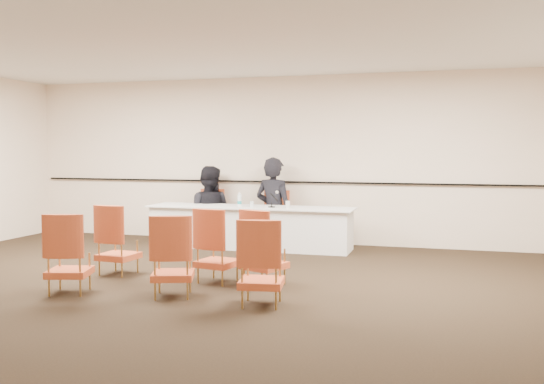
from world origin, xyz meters
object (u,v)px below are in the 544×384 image
(panelist_second_chair, at_px, (209,215))
(coffee_cup, at_px, (288,205))
(microphone, at_px, (272,199))
(aud_chair_front_right, at_px, (264,247))
(water_bottle, at_px, (240,199))
(panelist_second, at_px, (209,216))
(drinking_glass, at_px, (252,204))
(panel_table, at_px, (250,227))
(aud_chair_back_mid, at_px, (173,255))
(panelist_main, at_px, (274,213))
(aud_chair_front_mid, at_px, (218,245))
(aud_chair_back_right, at_px, (261,262))
(aud_chair_front_left, at_px, (118,239))
(aud_chair_back_left, at_px, (69,253))
(panelist_main_chair, at_px, (274,218))

(panelist_second_chair, height_order, coffee_cup, panelist_second_chair)
(microphone, height_order, aud_chair_front_right, microphone)
(microphone, height_order, water_bottle, microphone)
(microphone, distance_m, water_bottle, 0.59)
(panelist_second, bearing_deg, drinking_glass, 144.52)
(panel_table, relative_size, aud_chair_back_mid, 3.75)
(panelist_main, distance_m, aud_chair_front_mid, 3.22)
(panel_table, bearing_deg, aud_chair_back_right, -69.96)
(coffee_cup, xyz_separation_m, aud_chair_front_left, (-1.69, -2.50, -0.30))
(aud_chair_back_left, bearing_deg, water_bottle, 61.22)
(panelist_main_chair, bearing_deg, coffee_cup, -56.22)
(panelist_second_chair, bearing_deg, aud_chair_back_right, -61.01)
(panelist_main_chair, bearing_deg, aud_chair_back_left, -106.86)
(microphone, bearing_deg, panel_table, -172.24)
(panelist_main_chair, bearing_deg, panelist_second, -180.00)
(panelist_second_chair, distance_m, water_bottle, 1.05)
(panel_table, distance_m, panelist_second, 1.13)
(drinking_glass, bearing_deg, panelist_second_chair, 148.84)
(aud_chair_front_left, relative_size, aud_chair_front_mid, 1.00)
(panelist_main_chair, bearing_deg, panelist_main, 0.00)
(microphone, bearing_deg, panelist_main, 123.28)
(panel_table, xyz_separation_m, aud_chair_back_left, (-0.98, -3.70, 0.12))
(panelist_main, xyz_separation_m, aud_chair_back_right, (1.08, -4.14, -0.09))
(coffee_cup, relative_size, aud_chair_back_mid, 0.13)
(aud_chair_front_left, bearing_deg, aud_chair_back_mid, -31.51)
(aud_chair_back_left, xyz_separation_m, aud_chair_back_right, (2.33, 0.11, 0.00))
(panelist_main_chair, bearing_deg, aud_chair_back_right, -75.81)
(panelist_second_chair, relative_size, aud_chair_back_mid, 1.00)
(drinking_glass, height_order, coffee_cup, coffee_cup)
(drinking_glass, bearing_deg, water_bottle, 163.18)
(drinking_glass, bearing_deg, panel_table, 122.24)
(panelist_main_chair, distance_m, aud_chair_back_right, 4.27)
(panelist_main, height_order, panelist_second_chair, panelist_main)
(aud_chair_back_mid, height_order, aud_chair_back_right, same)
(aud_chair_front_left, relative_size, aud_chair_back_left, 1.00)
(panel_table, distance_m, coffee_cup, 0.81)
(coffee_cup, height_order, aud_chair_front_left, aud_chair_front_left)
(aud_chair_back_right, bearing_deg, aud_chair_back_left, 173.42)
(microphone, relative_size, coffee_cup, 2.37)
(panelist_second_chair, bearing_deg, aud_chair_front_right, -57.41)
(microphone, bearing_deg, coffee_cup, 20.83)
(coffee_cup, relative_size, aud_chair_front_right, 0.13)
(panelist_main, distance_m, microphone, 0.71)
(drinking_glass, height_order, aud_chair_back_left, aud_chair_back_left)
(panel_table, height_order, aud_chair_front_left, aud_chair_front_left)
(panelist_second_chair, distance_m, coffee_cup, 1.81)
(microphone, distance_m, aud_chair_front_left, 2.89)
(coffee_cup, bearing_deg, aud_chair_front_left, -124.08)
(water_bottle, distance_m, aud_chair_front_mid, 2.74)
(coffee_cup, bearing_deg, panelist_main_chair, 124.27)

